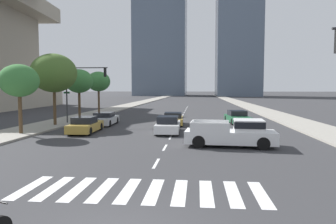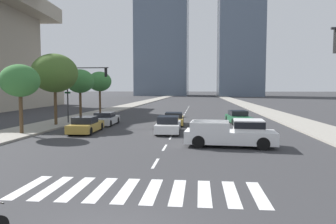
# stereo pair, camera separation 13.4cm
# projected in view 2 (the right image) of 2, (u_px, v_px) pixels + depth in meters

# --- Properties ---
(sidewalk_east) EXTENTS (4.00, 260.00, 0.15)m
(sidewalk_east) POSITION_uv_depth(u_px,v_px,m) (289.00, 119.00, 35.59)
(sidewalk_east) COLOR gray
(sidewalk_east) RESTS_ON ground
(sidewalk_west) EXTENTS (4.00, 260.00, 0.15)m
(sidewalk_west) POSITION_uv_depth(u_px,v_px,m) (81.00, 117.00, 38.04)
(sidewalk_west) COLOR gray
(sidewalk_west) RESTS_ON ground
(crosswalk_near) EXTENTS (8.55, 2.74, 0.01)m
(crosswalk_near) POSITION_uv_depth(u_px,v_px,m) (139.00, 190.00, 10.84)
(crosswalk_near) COLOR silver
(crosswalk_near) RESTS_ON ground
(lane_divider_center) EXTENTS (0.14, 50.00, 0.01)m
(lane_divider_center) POSITION_uv_depth(u_px,v_px,m) (183.00, 117.00, 38.62)
(lane_divider_center) COLOR silver
(lane_divider_center) RESTS_ON ground
(pickup_truck) EXTENTS (5.61, 2.50, 1.67)m
(pickup_truck) POSITION_uv_depth(u_px,v_px,m) (235.00, 133.00, 19.09)
(pickup_truck) COLOR silver
(pickup_truck) RESTS_ON ground
(sedan_green_0) EXTENTS (2.34, 4.91, 1.28)m
(sedan_green_0) POSITION_uv_depth(u_px,v_px,m) (238.00, 117.00, 32.18)
(sedan_green_0) COLOR #1E6038
(sedan_green_0) RESTS_ON ground
(sedan_gold_1) EXTENTS (1.97, 4.57, 1.31)m
(sedan_gold_1) POSITION_uv_depth(u_px,v_px,m) (86.00, 125.00, 25.13)
(sedan_gold_1) COLOR #B28E38
(sedan_gold_1) RESTS_ON ground
(sedan_silver_2) EXTENTS (1.97, 4.55, 1.26)m
(sedan_silver_2) POSITION_uv_depth(u_px,v_px,m) (105.00, 119.00, 30.45)
(sedan_silver_2) COLOR #B7BABF
(sedan_silver_2) RESTS_ON ground
(sedan_white_3) EXTENTS (1.98, 4.72, 1.35)m
(sedan_white_3) POSITION_uv_depth(u_px,v_px,m) (168.00, 125.00, 25.08)
(sedan_white_3) COLOR silver
(sedan_white_3) RESTS_ON ground
(sedan_gold_4) EXTENTS (2.07, 4.36, 1.23)m
(sedan_gold_4) POSITION_uv_depth(u_px,v_px,m) (174.00, 119.00, 30.48)
(sedan_gold_4) COLOR #B28E38
(sedan_gold_4) RESTS_ON ground
(traffic_signal_far) EXTENTS (4.51, 0.28, 5.85)m
(traffic_signal_far) POSITION_uv_depth(u_px,v_px,m) (82.00, 82.00, 30.97)
(traffic_signal_far) COLOR #333335
(traffic_signal_far) RESTS_ON sidewalk_west
(street_tree_nearest) EXTENTS (2.90, 2.90, 5.24)m
(street_tree_nearest) POSITION_uv_depth(u_px,v_px,m) (20.00, 81.00, 23.60)
(street_tree_nearest) COLOR #4C3823
(street_tree_nearest) RESTS_ON sidewalk_west
(street_tree_second) EXTENTS (4.26, 4.26, 6.66)m
(street_tree_second) POSITION_uv_depth(u_px,v_px,m) (55.00, 73.00, 29.25)
(street_tree_second) COLOR #4C3823
(street_tree_second) RESTS_ON sidewalk_west
(street_tree_third) EXTENTS (3.16, 3.16, 5.60)m
(street_tree_third) POSITION_uv_depth(u_px,v_px,m) (80.00, 81.00, 35.46)
(street_tree_third) COLOR #4C3823
(street_tree_third) RESTS_ON sidewalk_west
(street_tree_fourth) EXTENTS (3.16, 3.16, 5.72)m
(street_tree_fourth) POSITION_uv_depth(u_px,v_px,m) (100.00, 82.00, 42.48)
(street_tree_fourth) COLOR #4C3823
(street_tree_fourth) RESTS_ON sidewalk_west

